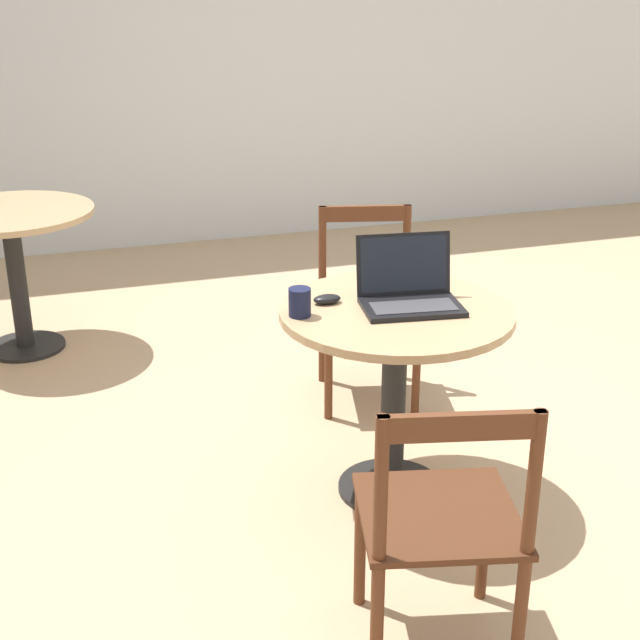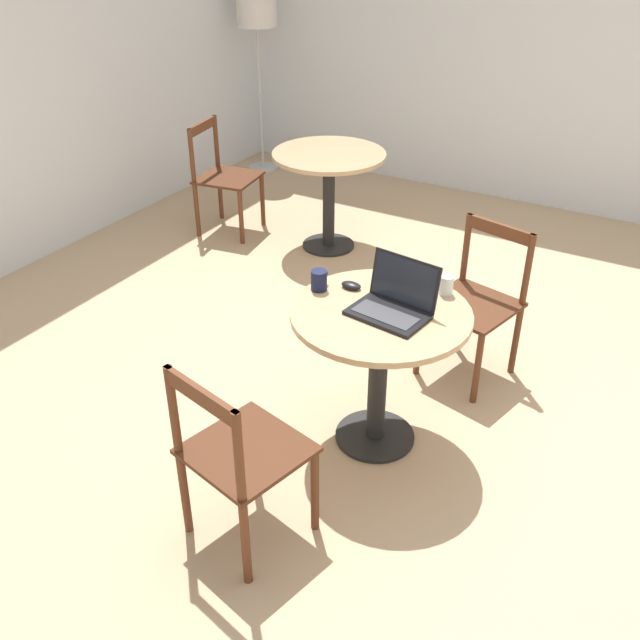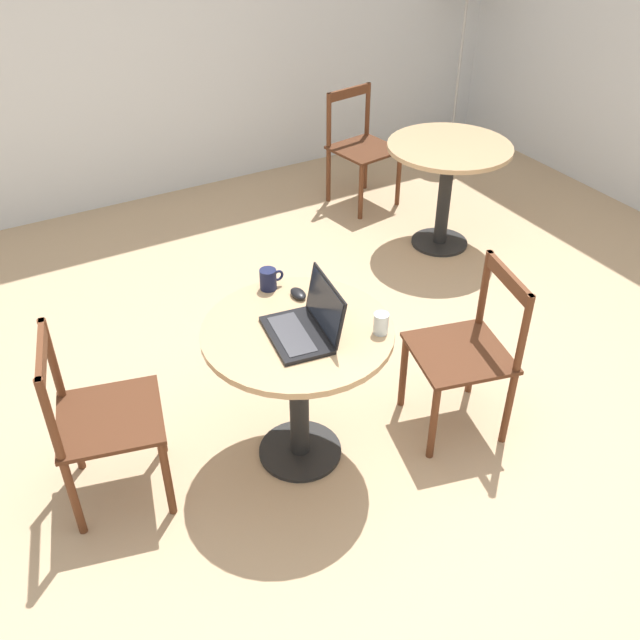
{
  "view_description": "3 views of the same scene",
  "coord_description": "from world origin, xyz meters",
  "px_view_note": "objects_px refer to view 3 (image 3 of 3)",
  "views": [
    {
      "loc": [
        -2.95,
        1.28,
        1.85
      ],
      "look_at": [
        -0.25,
        0.42,
        0.71
      ],
      "focal_mm": 50.0,
      "sensor_mm": 36.0,
      "label": 1
    },
    {
      "loc": [
        -2.79,
        -0.99,
        2.36
      ],
      "look_at": [
        -0.24,
        0.49,
        0.57
      ],
      "focal_mm": 40.0,
      "sensor_mm": 36.0,
      "label": 2
    },
    {
      "loc": [
        -1.38,
        -2.0,
        2.52
      ],
      "look_at": [
        -0.05,
        0.36,
        0.57
      ],
      "focal_mm": 40.0,
      "sensor_mm": 36.0,
      "label": 3
    }
  ],
  "objects_px": {
    "laptop": "(306,325)",
    "mouse": "(298,294)",
    "chair_mid_back": "(361,148)",
    "mug": "(269,279)",
    "chair_near_left": "(99,420)",
    "drinking_glass": "(381,323)",
    "cafe_table_near": "(298,359)",
    "cafe_table_mid": "(448,168)",
    "chair_near_right": "(468,352)"
  },
  "relations": [
    {
      "from": "cafe_table_mid",
      "to": "chair_mid_back",
      "type": "xyz_separation_m",
      "value": [
        -0.14,
        0.86,
        -0.14
      ]
    },
    {
      "from": "drinking_glass",
      "to": "mouse",
      "type": "bearing_deg",
      "value": 112.92
    },
    {
      "from": "chair_mid_back",
      "to": "mug",
      "type": "height_order",
      "value": "chair_mid_back"
    },
    {
      "from": "chair_near_right",
      "to": "cafe_table_mid",
      "type": "bearing_deg",
      "value": 55.63
    },
    {
      "from": "drinking_glass",
      "to": "cafe_table_near",
      "type": "bearing_deg",
      "value": 146.62
    },
    {
      "from": "laptop",
      "to": "mouse",
      "type": "xyz_separation_m",
      "value": [
        0.11,
        0.27,
        -0.03
      ]
    },
    {
      "from": "drinking_glass",
      "to": "chair_mid_back",
      "type": "bearing_deg",
      "value": 59.35
    },
    {
      "from": "cafe_table_near",
      "to": "cafe_table_mid",
      "type": "distance_m",
      "value": 2.24
    },
    {
      "from": "cafe_table_mid",
      "to": "laptop",
      "type": "bearing_deg",
      "value": -143.27
    },
    {
      "from": "chair_mid_back",
      "to": "mouse",
      "type": "distance_m",
      "value": 2.52
    },
    {
      "from": "cafe_table_near",
      "to": "cafe_table_mid",
      "type": "relative_size",
      "value": 1.0
    },
    {
      "from": "mouse",
      "to": "mug",
      "type": "height_order",
      "value": "mug"
    },
    {
      "from": "cafe_table_near",
      "to": "mouse",
      "type": "xyz_separation_m",
      "value": [
        0.12,
        0.22,
        0.18
      ]
    },
    {
      "from": "chair_near_right",
      "to": "chair_mid_back",
      "type": "distance_m",
      "value": 2.52
    },
    {
      "from": "chair_near_right",
      "to": "chair_mid_back",
      "type": "height_order",
      "value": "same"
    },
    {
      "from": "chair_mid_back",
      "to": "drinking_glass",
      "type": "distance_m",
      "value": 2.76
    },
    {
      "from": "mouse",
      "to": "drinking_glass",
      "type": "relative_size",
      "value": 1.07
    },
    {
      "from": "cafe_table_near",
      "to": "mouse",
      "type": "distance_m",
      "value": 0.3
    },
    {
      "from": "cafe_table_near",
      "to": "laptop",
      "type": "distance_m",
      "value": 0.22
    },
    {
      "from": "mug",
      "to": "laptop",
      "type": "bearing_deg",
      "value": -93.32
    },
    {
      "from": "cafe_table_mid",
      "to": "chair_near_right",
      "type": "distance_m",
      "value": 1.82
    },
    {
      "from": "mouse",
      "to": "chair_near_right",
      "type": "bearing_deg",
      "value": -31.22
    },
    {
      "from": "chair_near_left",
      "to": "drinking_glass",
      "type": "xyz_separation_m",
      "value": [
        1.13,
        -0.39,
        0.34
      ]
    },
    {
      "from": "mug",
      "to": "chair_near_right",
      "type": "bearing_deg",
      "value": -35.15
    },
    {
      "from": "chair_mid_back",
      "to": "laptop",
      "type": "height_order",
      "value": "laptop"
    },
    {
      "from": "chair_near_left",
      "to": "mug",
      "type": "xyz_separation_m",
      "value": [
        0.88,
        0.14,
        0.35
      ]
    },
    {
      "from": "chair_mid_back",
      "to": "mug",
      "type": "distance_m",
      "value": 2.49
    },
    {
      "from": "laptop",
      "to": "drinking_glass",
      "type": "height_order",
      "value": "laptop"
    },
    {
      "from": "cafe_table_near",
      "to": "drinking_glass",
      "type": "bearing_deg",
      "value": -33.38
    },
    {
      "from": "chair_mid_back",
      "to": "mug",
      "type": "relative_size",
      "value": 7.33
    },
    {
      "from": "chair_mid_back",
      "to": "mouse",
      "type": "xyz_separation_m",
      "value": [
        -1.57,
        -1.95,
        0.31
      ]
    },
    {
      "from": "chair_mid_back",
      "to": "laptop",
      "type": "bearing_deg",
      "value": -127.1
    },
    {
      "from": "chair_near_left",
      "to": "chair_near_right",
      "type": "xyz_separation_m",
      "value": [
        1.64,
        -0.4,
        0.0
      ]
    },
    {
      "from": "chair_near_left",
      "to": "mug",
      "type": "relative_size",
      "value": 7.33
    },
    {
      "from": "drinking_glass",
      "to": "laptop",
      "type": "bearing_deg",
      "value": 153.14
    },
    {
      "from": "chair_near_left",
      "to": "chair_mid_back",
      "type": "xyz_separation_m",
      "value": [
        2.53,
        1.96,
        0.0
      ]
    },
    {
      "from": "drinking_glass",
      "to": "mug",
      "type": "bearing_deg",
      "value": 115.65
    },
    {
      "from": "cafe_table_near",
      "to": "drinking_glass",
      "type": "xyz_separation_m",
      "value": [
        0.29,
        -0.19,
        0.21
      ]
    },
    {
      "from": "laptop",
      "to": "cafe_table_mid",
      "type": "bearing_deg",
      "value": 36.73
    },
    {
      "from": "chair_near_right",
      "to": "chair_mid_back",
      "type": "relative_size",
      "value": 1.0
    },
    {
      "from": "chair_mid_back",
      "to": "drinking_glass",
      "type": "height_order",
      "value": "chair_mid_back"
    },
    {
      "from": "laptop",
      "to": "cafe_table_near",
      "type": "bearing_deg",
      "value": 103.79
    },
    {
      "from": "chair_near_left",
      "to": "chair_mid_back",
      "type": "relative_size",
      "value": 1.0
    },
    {
      "from": "chair_mid_back",
      "to": "drinking_glass",
      "type": "bearing_deg",
      "value": -120.65
    },
    {
      "from": "cafe_table_near",
      "to": "mug",
      "type": "relative_size",
      "value": 7.07
    },
    {
      "from": "chair_near_right",
      "to": "mug",
      "type": "bearing_deg",
      "value": 144.85
    },
    {
      "from": "laptop",
      "to": "drinking_glass",
      "type": "relative_size",
      "value": 4.01
    },
    {
      "from": "laptop",
      "to": "chair_mid_back",
      "type": "bearing_deg",
      "value": 52.9
    },
    {
      "from": "laptop",
      "to": "chair_near_right",
      "type": "bearing_deg",
      "value": -10.49
    },
    {
      "from": "chair_near_left",
      "to": "chair_near_right",
      "type": "bearing_deg",
      "value": -13.65
    }
  ]
}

